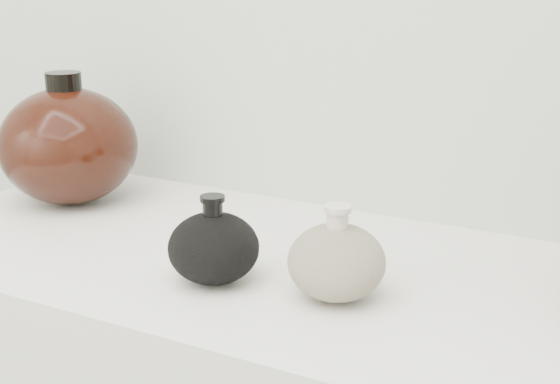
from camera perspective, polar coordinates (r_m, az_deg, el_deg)
The scene contains 3 objects.
black_gourd_vase at distance 0.96m, azimuth -4.88°, elevation -4.05°, with size 0.11×0.11×0.11m.
cream_gourd_vase at distance 0.92m, azimuth 4.15°, elevation -5.07°, with size 0.13×0.13×0.11m.
left_round_pot at distance 1.31m, azimuth -15.21°, elevation 3.32°, with size 0.23×0.23×0.21m.
Camera 1 is at (0.44, 0.10, 1.29)m, focal length 50.00 mm.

